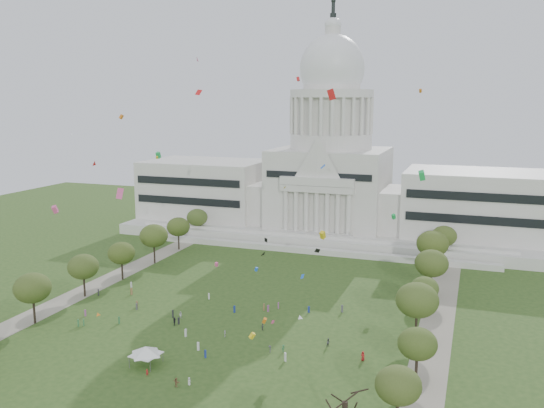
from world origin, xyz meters
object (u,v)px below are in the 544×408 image
(person_0, at_px, (363,356))
(event_tent, at_px, (146,350))
(capitol, at_px, (330,179))
(big_bare_tree, at_px, (345,398))

(person_0, bearing_deg, event_tent, -136.13)
(capitol, xyz_separation_m, person_0, (34.86, -109.85, -21.30))
(capitol, height_order, event_tent, capitol)
(capitol, relative_size, event_tent, 19.57)
(capitol, bearing_deg, event_tent, -92.96)
(capitol, relative_size, person_0, 80.47)
(big_bare_tree, xyz_separation_m, event_tent, (-44.55, 14.80, -5.50))
(capitol, xyz_separation_m, big_bare_tree, (38.00, -141.59, -13.62))
(big_bare_tree, xyz_separation_m, person_0, (-3.14, 31.74, -7.68))
(capitol, relative_size, big_bare_tree, 12.50)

